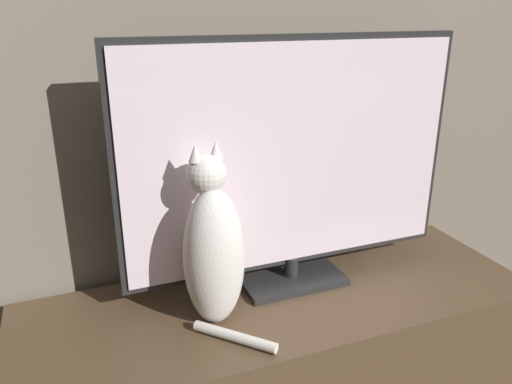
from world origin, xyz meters
TOP-DOWN VIEW (x-y plane):
  - tv_stand at (0.00, 0.92)m, footprint 1.55×0.53m
  - tv at (0.07, 1.00)m, footprint 1.04×0.19m
  - cat at (-0.22, 0.88)m, footprint 0.20×0.29m

SIDE VIEW (x-z plane):
  - tv_stand at x=0.00m, z-range 0.00..0.40m
  - cat at x=-0.22m, z-range 0.36..0.87m
  - tv at x=0.07m, z-range 0.41..1.17m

